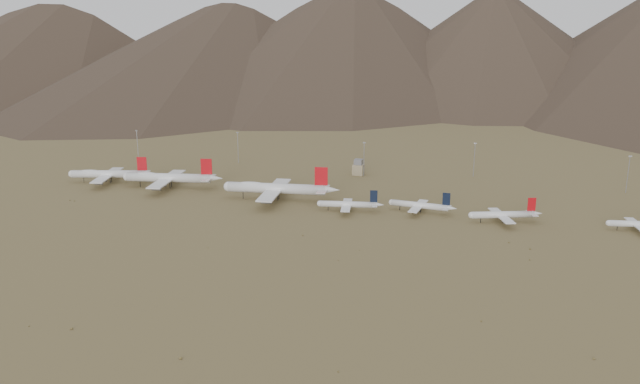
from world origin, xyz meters
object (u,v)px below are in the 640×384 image
(narrowbody_b, at_px, (421,205))
(control_tower, at_px, (358,168))
(narrowbody_a, at_px, (349,204))
(widebody_west, at_px, (109,174))
(widebody_east, at_px, (277,188))
(widebody_centre, at_px, (169,178))

(narrowbody_b, distance_m, control_tower, 105.27)
(narrowbody_a, relative_size, narrowbody_b, 0.97)
(widebody_west, distance_m, control_tower, 182.46)
(widebody_west, relative_size, narrowbody_b, 1.47)
(widebody_west, bearing_deg, widebody_east, -20.36)
(narrowbody_a, xyz_separation_m, control_tower, (-19.02, 96.41, 0.93))
(widebody_east, bearing_deg, widebody_west, 168.20)
(narrowbody_a, height_order, control_tower, narrowbody_a)
(widebody_centre, distance_m, narrowbody_b, 176.69)
(widebody_east, xyz_separation_m, narrowbody_a, (51.40, -10.52, -3.45))
(widebody_east, distance_m, narrowbody_a, 52.58)
(widebody_east, bearing_deg, control_tower, 60.45)
(widebody_centre, bearing_deg, control_tower, 22.59)
(widebody_west, relative_size, control_tower, 5.11)
(narrowbody_a, xyz_separation_m, narrowbody_b, (41.96, 10.60, 0.08))
(widebody_west, relative_size, narrowbody_a, 1.52)
(widebody_centre, relative_size, widebody_east, 0.93)
(control_tower, bearing_deg, narrowbody_b, -54.60)
(widebody_west, distance_m, widebody_centre, 48.83)
(narrowbody_b, xyz_separation_m, control_tower, (-60.98, 85.80, 0.85))
(widebody_centre, height_order, narrowbody_a, widebody_centre)
(widebody_centre, relative_size, control_tower, 5.88)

